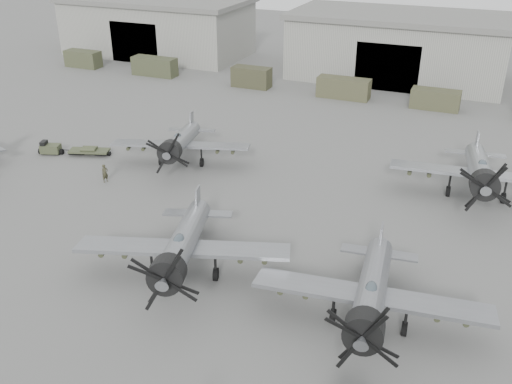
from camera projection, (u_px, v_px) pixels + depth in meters
ground at (159, 384)px, 28.29m from camera, size 220.00×220.00×0.00m
hangar_left at (158, 26)px, 90.63m from camera, size 29.00×14.80×8.70m
hangar_center at (398, 46)px, 77.38m from camera, size 29.00×14.80×8.70m
support_truck_0 at (83, 59)px, 84.18m from camera, size 5.34×2.20×2.40m
support_truck_1 at (155, 66)px, 79.85m from camera, size 6.39×2.20×2.55m
support_truck_2 at (251, 77)px, 74.67m from camera, size 5.06×2.20×2.61m
support_truck_3 at (344, 88)px, 70.37m from camera, size 6.48×2.20×2.50m
support_truck_4 at (435, 99)px, 66.57m from camera, size 5.58×2.20×2.28m
aircraft_mid_1 at (182, 246)px, 35.19m from camera, size 13.45×12.11×5.40m
aircraft_mid_2 at (371, 294)px, 30.91m from camera, size 13.26×11.94×5.27m
aircraft_far_0 at (180, 142)px, 51.20m from camera, size 12.58×11.33×5.04m
aircraft_far_1 at (480, 171)px, 45.01m from camera, size 14.09×12.68×5.60m
tug_trailer at (65, 149)px, 54.45m from camera, size 6.60×3.26×1.32m
ground_crew at (105, 173)px, 48.80m from camera, size 0.59×0.69×1.62m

